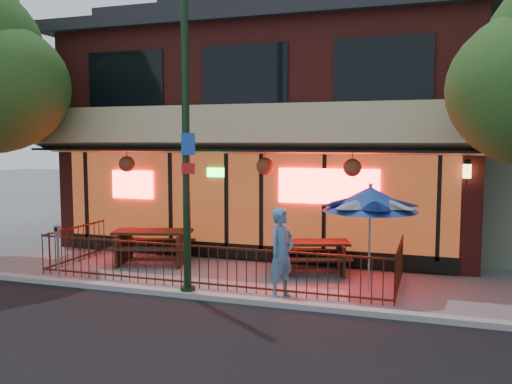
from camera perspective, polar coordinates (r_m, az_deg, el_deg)
ground at (r=12.09m, az=-6.36°, el=-10.28°), size 80.00×80.00×0.00m
curb at (r=11.64m, az=-7.41°, el=-10.62°), size 80.00×0.25×0.12m
restaurant_building at (r=18.35m, az=2.90°, el=8.13°), size 12.96×9.49×8.05m
patio_fence at (r=12.38m, az=-5.41°, el=-6.89°), size 8.44×2.62×1.00m
street_light at (r=11.27m, az=-7.38°, el=4.78°), size 0.43×0.32×7.00m
picnic_table_left at (r=14.78m, az=-10.77°, el=-5.15°), size 2.40×2.07×0.88m
picnic_table_right at (r=13.55m, az=5.86°, el=-6.30°), size 2.19×1.92×0.79m
patio_umbrella at (r=12.00m, az=11.94°, el=-0.72°), size 2.06×2.06×2.35m
pedestrian at (r=11.31m, az=2.71°, el=-6.43°), size 0.68×0.81×1.89m
parking_meter_near at (r=13.24m, az=-20.15°, el=-5.19°), size 0.12×0.11×1.33m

